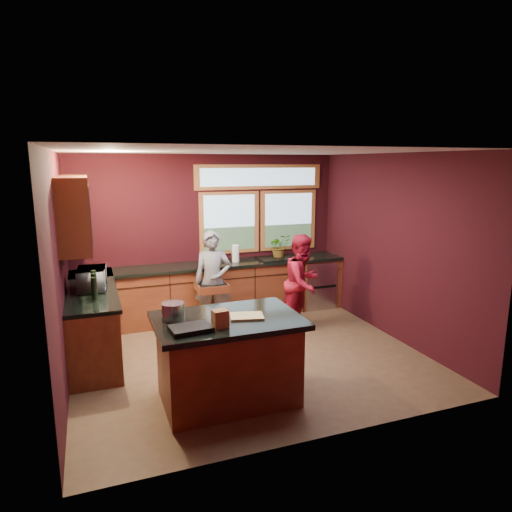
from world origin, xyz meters
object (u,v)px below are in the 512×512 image
person_grey (213,281)px  stock_pot (173,311)px  cutting_board (247,316)px  island (228,359)px  person_red (303,283)px

person_grey → stock_pot: size_ratio=6.48×
cutting_board → stock_pot: stock_pot is taller
island → cutting_board: bearing=-14.0°
person_grey → cutting_board: size_ratio=4.44×
person_grey → person_red: person_grey is taller
island → person_red: (1.71, 1.69, 0.27)m
person_red → stock_pot: person_red is taller
cutting_board → person_red: bearing=48.9°
island → person_grey: person_grey is taller
island → person_grey: 2.20m
cutting_board → stock_pot: bearing=165.1°
person_red → stock_pot: (-2.26, -1.54, 0.28)m
cutting_board → stock_pot: (-0.75, 0.20, 0.08)m
island → cutting_board: (0.20, -0.05, 0.48)m
cutting_board → island: bearing=166.0°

